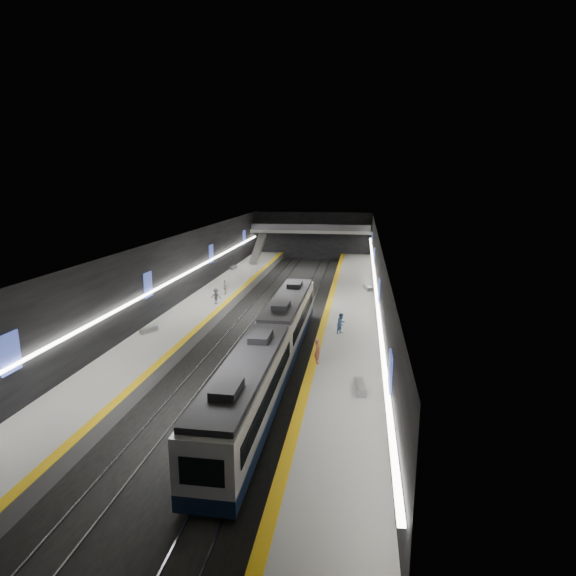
% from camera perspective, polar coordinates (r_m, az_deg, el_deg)
% --- Properties ---
extents(ground, '(70.00, 70.00, 0.00)m').
position_cam_1_polar(ground, '(49.24, -1.40, -3.12)').
color(ground, black).
rests_on(ground, ground).
extents(ceiling, '(20.00, 70.00, 0.04)m').
position_cam_1_polar(ceiling, '(47.66, -1.45, 6.16)').
color(ceiling, beige).
rests_on(ceiling, wall_left).
extents(wall_left, '(0.04, 70.00, 8.00)m').
position_cam_1_polar(wall_left, '(50.99, -12.56, 1.75)').
color(wall_left, black).
rests_on(wall_left, ground).
extents(wall_right, '(0.04, 70.00, 8.00)m').
position_cam_1_polar(wall_right, '(47.59, 10.52, 1.06)').
color(wall_right, black).
rests_on(wall_right, ground).
extents(wall_back, '(20.00, 0.04, 8.00)m').
position_cam_1_polar(wall_back, '(82.58, 2.88, 6.20)').
color(wall_back, black).
rests_on(wall_back, ground).
extents(wall_front, '(20.00, 0.04, 8.00)m').
position_cam_1_polar(wall_front, '(17.20, -24.16, -22.14)').
color(wall_front, black).
rests_on(wall_front, ground).
extents(platform_left, '(5.00, 70.00, 1.00)m').
position_cam_1_polar(platform_left, '(50.93, -9.74, -2.18)').
color(platform_left, slate).
rests_on(platform_left, ground).
extents(tile_surface_left, '(5.00, 70.00, 0.02)m').
position_cam_1_polar(tile_surface_left, '(50.80, -9.76, -1.63)').
color(tile_surface_left, '#B6B6B0').
rests_on(tile_surface_left, platform_left).
extents(tactile_strip_left, '(0.60, 70.00, 0.02)m').
position_cam_1_polar(tactile_strip_left, '(50.15, -7.38, -1.72)').
color(tactile_strip_left, yellow).
rests_on(tactile_strip_left, platform_left).
extents(platform_right, '(5.00, 70.00, 1.00)m').
position_cam_1_polar(platform_right, '(48.39, 7.39, -2.90)').
color(platform_right, slate).
rests_on(platform_right, ground).
extents(tile_surface_right, '(5.00, 70.00, 0.02)m').
position_cam_1_polar(tile_surface_right, '(48.26, 7.40, -2.32)').
color(tile_surface_right, '#B6B6B0').
rests_on(tile_surface_right, platform_right).
extents(tactile_strip_right, '(0.60, 70.00, 0.02)m').
position_cam_1_polar(tactile_strip_right, '(48.35, 4.80, -2.21)').
color(tactile_strip_right, yellow).
rests_on(tactile_strip_right, platform_right).
extents(rails, '(6.52, 70.00, 0.12)m').
position_cam_1_polar(rails, '(49.23, -1.40, -3.05)').
color(rails, gray).
rests_on(rails, ground).
extents(train, '(2.69, 30.04, 3.60)m').
position_cam_1_polar(train, '(33.54, -1.89, -6.94)').
color(train, '#10203D').
rests_on(train, ground).
extents(ad_posters, '(19.94, 53.50, 2.20)m').
position_cam_1_polar(ad_posters, '(49.16, -1.22, 2.25)').
color(ad_posters, '#3D50B7').
rests_on(ad_posters, wall_left).
extents(cove_light_left, '(0.25, 68.60, 0.12)m').
position_cam_1_polar(cove_light_left, '(50.96, -12.34, 1.52)').
color(cove_light_left, white).
rests_on(cove_light_left, wall_left).
extents(cove_light_right, '(0.25, 68.60, 0.12)m').
position_cam_1_polar(cove_light_right, '(47.62, 10.27, 0.83)').
color(cove_light_right, white).
rests_on(cove_light_right, wall_right).
extents(mezzanine_bridge, '(20.00, 3.00, 1.50)m').
position_cam_1_polar(mezzanine_bridge, '(80.41, 2.73, 6.77)').
color(mezzanine_bridge, gray).
rests_on(mezzanine_bridge, wall_left).
extents(escalator, '(1.20, 7.50, 3.92)m').
position_cam_1_polar(escalator, '(75.07, -3.57, 4.68)').
color(escalator, '#99999E').
rests_on(escalator, platform_left).
extents(bench_left_near, '(1.09, 1.71, 0.41)m').
position_cam_1_polar(bench_left_near, '(41.92, -16.16, -4.80)').
color(bench_left_near, '#99999E').
rests_on(bench_left_near, platform_left).
extents(bench_left_far, '(0.62, 1.75, 0.42)m').
position_cam_1_polar(bench_left_far, '(68.71, -6.49, 2.43)').
color(bench_left_far, '#99999E').
rests_on(bench_left_far, platform_left).
extents(bench_right_near, '(0.78, 2.09, 0.50)m').
position_cam_1_polar(bench_right_near, '(29.95, 8.49, -11.55)').
color(bench_right_near, '#99999E').
rests_on(bench_right_near, platform_right).
extents(bench_right_far, '(1.08, 2.11, 0.50)m').
position_cam_1_polar(bench_right_far, '(56.11, 9.43, 0.02)').
color(bench_right_far, '#99999E').
rests_on(bench_right_far, platform_right).
extents(passenger_right_a, '(0.63, 0.77, 1.81)m').
position_cam_1_polar(passenger_right_a, '(33.56, 3.50, -7.48)').
color(passenger_right_a, '#C46749').
rests_on(passenger_right_a, platform_right).
extents(passenger_right_b, '(1.03, 1.07, 1.75)m').
position_cam_1_polar(passenger_right_b, '(39.96, 6.32, -4.22)').
color(passenger_right_b, '#4F76AB').
rests_on(passenger_right_b, platform_right).
extents(passenger_left_a, '(0.41, 0.96, 1.64)m').
position_cam_1_polar(passenger_left_a, '(53.51, -7.47, 0.08)').
color(passenger_left_a, beige).
rests_on(passenger_left_a, platform_left).
extents(passenger_left_b, '(1.05, 0.62, 1.60)m').
position_cam_1_polar(passenger_left_b, '(49.57, -8.53, -1.00)').
color(passenger_left_b, '#43444B').
rests_on(passenger_left_b, platform_left).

